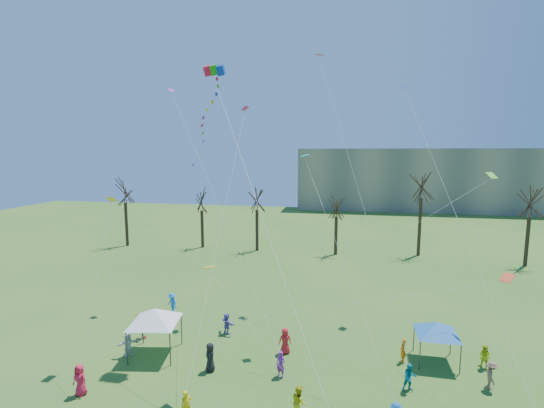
% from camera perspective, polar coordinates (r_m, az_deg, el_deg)
% --- Properties ---
extents(distant_building, '(60.00, 14.00, 15.00)m').
position_cam_1_polar(distant_building, '(100.89, 21.60, 3.48)').
color(distant_building, gray).
rests_on(distant_building, ground).
extents(bare_tree_row, '(68.44, 8.87, 12.40)m').
position_cam_1_polar(bare_tree_row, '(52.75, 13.95, 0.41)').
color(bare_tree_row, black).
rests_on(bare_tree_row, ground).
extents(big_box_kite, '(5.60, 7.05, 23.23)m').
position_cam_1_polar(big_box_kite, '(26.70, -9.45, 11.84)').
color(big_box_kite, red).
rests_on(big_box_kite, ground).
extents(canopy_tent_white, '(4.38, 4.38, 3.33)m').
position_cam_1_polar(canopy_tent_white, '(28.51, -17.26, -15.75)').
color(canopy_tent_white, '#3F3F44').
rests_on(canopy_tent_white, ground).
extents(canopy_tent_blue, '(3.76, 3.76, 2.82)m').
position_cam_1_polar(canopy_tent_blue, '(28.80, 23.60, -16.75)').
color(canopy_tent_blue, '#3F3F44').
rests_on(canopy_tent_blue, ground).
extents(festival_crowd, '(25.13, 13.72, 1.86)m').
position_cam_1_polar(festival_crowd, '(26.49, 0.16, -22.02)').
color(festival_crowd, red).
rests_on(festival_crowd, ground).
extents(small_kites_aloft, '(26.73, 18.44, 33.42)m').
position_cam_1_polar(small_kites_aloft, '(28.01, 5.74, 5.86)').
color(small_kites_aloft, '#EAAD0C').
rests_on(small_kites_aloft, ground).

